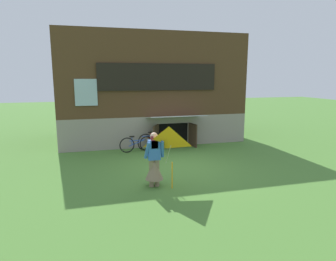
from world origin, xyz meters
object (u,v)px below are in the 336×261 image
object	(u,v)px
person	(154,164)
bicycle_blue	(137,144)
kite	(169,143)
bicycle_red	(155,140)

from	to	relation	value
person	bicycle_blue	distance (m)	4.11
person	kite	distance (m)	0.93
kite	bicycle_blue	world-z (taller)	kite
bicycle_red	bicycle_blue	size ratio (longest dim) A/B	1.10
person	bicycle_red	size ratio (longest dim) A/B	0.95
person	bicycle_blue	size ratio (longest dim) A/B	1.05
kite	bicycle_blue	xyz separation A→B (m)	(-0.14, 4.63, -1.04)
person	bicycle_red	xyz separation A→B (m)	(1.01, 4.37, -0.29)
person	bicycle_blue	xyz separation A→B (m)	(0.16, 4.10, -0.33)
kite	bicycle_red	xyz separation A→B (m)	(0.72, 4.90, -1.00)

